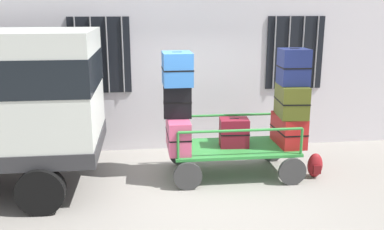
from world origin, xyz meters
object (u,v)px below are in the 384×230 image
suitcase_center_top (294,67)px  backpack (315,165)px  suitcase_center_bottom (289,130)px  suitcase_center_middle (292,101)px  suitcase_left_bottom (178,134)px  suitcase_midleft_bottom (234,132)px  luggage_cart (234,152)px  suitcase_left_middle (177,101)px  suitcase_left_top (177,69)px

suitcase_center_top → backpack: (0.41, -0.26, -1.72)m
suitcase_center_bottom → suitcase_center_middle: size_ratio=1.08×
suitcase_left_bottom → suitcase_midleft_bottom: (1.00, 0.06, -0.03)m
suitcase_center_bottom → suitcase_center_top: (0.00, -0.06, 1.14)m
luggage_cart → suitcase_center_middle: bearing=-1.9°
suitcase_center_middle → luggage_cart: bearing=178.1°
suitcase_left_middle → suitcase_center_top: bearing=-1.7°
suitcase_left_top → suitcase_center_middle: (2.00, -0.06, -0.59)m
suitcase_left_top → luggage_cart: bearing=-1.3°
suitcase_center_middle → suitcase_center_top: suitcase_center_top is taller
suitcase_left_middle → backpack: (2.40, -0.32, -1.15)m
suitcase_midleft_bottom → backpack: size_ratio=1.21×
luggage_cart → backpack: bearing=-11.7°
suitcase_center_middle → backpack: bearing=-32.5°
suitcase_center_middle → suitcase_left_top: bearing=178.4°
suitcase_left_bottom → suitcase_center_bottom: bearing=1.8°
suitcase_left_top → backpack: 2.97m
suitcase_left_top → suitcase_center_top: bearing=-1.6°
luggage_cart → suitcase_center_bottom: suitcase_center_bottom is taller
luggage_cart → suitcase_center_top: (1.00, -0.03, 1.52)m
suitcase_left_middle → backpack: suitcase_left_middle is taller
suitcase_left_top → suitcase_center_top: (2.00, -0.05, 0.01)m
suitcase_left_top → suitcase_midleft_bottom: (1.00, 0.01, -1.15)m
suitcase_left_middle → suitcase_center_bottom: suitcase_left_middle is taller
suitcase_midleft_bottom → suitcase_center_bottom: 1.00m
suitcase_left_bottom → suitcase_midleft_bottom: 1.00m
suitcase_center_bottom → backpack: 0.77m
luggage_cart → suitcase_center_middle: (1.00, -0.03, 0.92)m
luggage_cart → suitcase_left_middle: suitcase_left_middle is taller
luggage_cart → suitcase_left_top: 1.81m
suitcase_midleft_bottom → suitcase_center_middle: bearing=-3.6°
luggage_cart → suitcase_center_top: size_ratio=3.61×
suitcase_left_middle → suitcase_left_top: bearing=-90.0°
suitcase_left_bottom → suitcase_center_middle: bearing=0.1°
suitcase_left_top → suitcase_center_top: 2.00m
suitcase_midleft_bottom → suitcase_center_top: (1.00, -0.06, 1.16)m
luggage_cart → suitcase_left_middle: (-1.00, 0.03, 0.95)m
suitcase_midleft_bottom → suitcase_left_middle: bearing=-180.0°
suitcase_center_bottom → suitcase_left_middle: bearing=-180.0°
suitcase_left_middle → suitcase_left_top: size_ratio=0.91×
suitcase_left_bottom → suitcase_center_bottom: (2.00, 0.06, -0.01)m
suitcase_left_top → suitcase_center_middle: suitcase_left_top is taller
suitcase_center_middle → suitcase_center_top: (0.00, 0.00, 0.59)m
suitcase_left_bottom → suitcase_left_middle: (0.00, 0.06, 0.56)m
suitcase_left_bottom → suitcase_center_middle: (2.00, 0.00, 0.54)m
suitcase_left_bottom → suitcase_left_top: (-0.00, 0.06, 1.12)m
luggage_cart → backpack: 1.45m
suitcase_left_middle → suitcase_midleft_bottom: (1.00, 0.00, -0.59)m
suitcase_left_bottom → suitcase_left_middle: 0.57m
suitcase_left_bottom → backpack: (2.40, -0.26, -0.59)m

